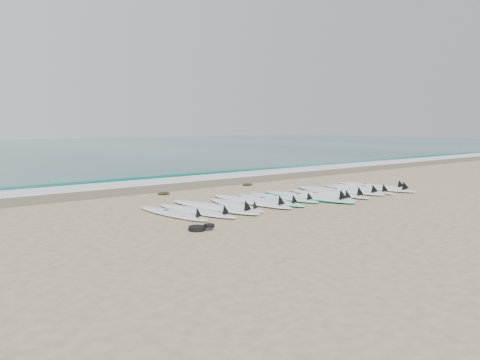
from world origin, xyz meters
TOP-DOWN VIEW (x-y plane):
  - ground at (0.00, 0.00)m, footprint 120.00×120.00m
  - ocean at (0.00, 32.50)m, footprint 120.00×55.00m
  - wet_sand_band at (0.00, 4.10)m, footprint 120.00×1.80m
  - foam_band at (0.00, 5.50)m, footprint 120.00×1.40m
  - wave_crest at (0.00, 7.00)m, footprint 120.00×1.00m
  - surfboard_0 at (-3.66, -0.02)m, footprint 0.72×2.40m
  - surfboard_1 at (-3.11, -0.12)m, footprint 0.89×2.51m
  - surfboard_2 at (-2.54, 0.01)m, footprint 1.02×2.84m
  - surfboard_3 at (-1.96, -0.02)m, footprint 0.74×2.33m
  - surfboard_4 at (-1.36, 0.09)m, footprint 0.70×2.83m
  - surfboard_5 at (-0.84, 0.04)m, footprint 0.63×2.48m
  - surfboard_6 at (-0.28, 0.12)m, footprint 0.85×2.36m
  - surfboard_7 at (0.30, -0.22)m, footprint 1.03×2.99m
  - surfboard_8 at (0.84, -0.27)m, footprint 0.74×2.56m
  - surfboard_9 at (1.43, -0.12)m, footprint 0.91×2.90m
  - surfboard_10 at (1.97, -0.09)m, footprint 0.93×2.67m
  - surfboard_11 at (2.53, -0.16)m, footprint 0.56×2.53m
  - surfboard_12 at (3.13, -0.27)m, footprint 1.01×2.79m
  - surfboard_13 at (3.63, 0.10)m, footprint 0.82×2.53m
  - seaweed_near at (-2.31, 2.81)m, footprint 0.35×0.27m
  - seaweed_far at (0.78, 2.88)m, footprint 0.35×0.28m
  - leash_coil at (-4.03, -1.56)m, footprint 0.46×0.36m

SIDE VIEW (x-z plane):
  - ground at x=0.00m, z-range 0.00..0.00m
  - wet_sand_band at x=0.00m, z-range 0.00..0.01m
  - ocean at x=0.00m, z-range 0.00..0.03m
  - foam_band at x=0.00m, z-range 0.00..0.04m
  - seaweed_near at x=-2.31m, z-range 0.00..0.07m
  - seaweed_far at x=0.78m, z-range 0.00..0.07m
  - surfboard_6 at x=-0.28m, z-range -0.10..0.19m
  - surfboard_5 at x=-0.84m, z-range -0.11..0.20m
  - leash_coil at x=-4.03m, z-range -0.01..0.10m
  - wave_crest at x=0.00m, z-range 0.00..0.10m
  - surfboard_3 at x=-1.96m, z-range -0.10..0.20m
  - surfboard_0 at x=-3.66m, z-range -0.10..0.20m
  - surfboard_1 at x=-3.11m, z-range -0.10..0.21m
  - surfboard_13 at x=3.63m, z-range -0.10..0.21m
  - surfboard_7 at x=0.30m, z-range -0.13..0.24m
  - surfboard_8 at x=0.84m, z-range -0.11..0.22m
  - surfboard_11 at x=2.53m, z-range -0.11..0.22m
  - surfboard_10 at x=1.97m, z-range -0.11..0.23m
  - surfboard_12 at x=3.13m, z-range -0.11..0.24m
  - surfboard_2 at x=-2.54m, z-range -0.12..0.24m
  - surfboard_4 at x=-1.36m, z-range -0.12..0.24m
  - surfboard_9 at x=1.43m, z-range -0.12..0.25m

